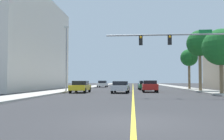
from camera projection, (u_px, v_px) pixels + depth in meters
ground at (133, 88)px, 50.20m from camera, size 192.00×192.00×0.00m
sidewalk_left at (88, 87)px, 51.01m from camera, size 3.07×168.00×0.15m
sidewalk_right at (180, 87)px, 49.40m from camera, size 3.07×168.00×0.15m
lane_marking_center at (133, 88)px, 50.20m from camera, size 0.16×144.00×0.01m
traffic_signal_mast at (190, 46)px, 20.76m from camera, size 10.69×0.36×5.78m
street_lamp at (66, 55)px, 30.73m from camera, size 0.56×0.28×8.18m
palm_near at (221, 47)px, 24.79m from camera, size 3.73×3.73×6.55m
palm_mid at (200, 44)px, 31.80m from camera, size 3.39×3.39×7.86m
palm_far at (189, 58)px, 38.64m from camera, size 2.69×2.69×6.28m
car_white at (103, 84)px, 53.29m from camera, size 2.01×4.02×1.43m
car_yellow at (80, 87)px, 28.76m from camera, size 1.89×4.03×1.39m
car_silver at (121, 87)px, 28.03m from camera, size 2.00×3.98×1.35m
car_red at (150, 86)px, 30.28m from camera, size 1.85×3.97×1.44m
car_green at (144, 85)px, 37.80m from camera, size 1.96×4.35×1.29m
car_blue at (144, 84)px, 45.04m from camera, size 1.95×4.63×1.41m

